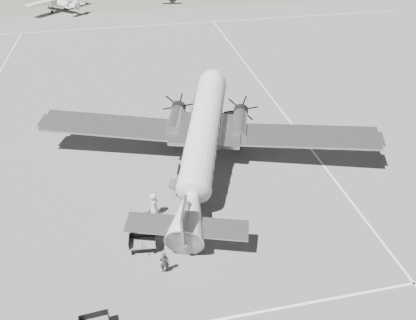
# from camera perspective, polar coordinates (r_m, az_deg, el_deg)

# --- Properties ---
(ground) EXTENTS (260.00, 260.00, 0.00)m
(ground) POSITION_cam_1_polar(r_m,az_deg,el_deg) (32.69, -4.81, -1.26)
(ground) COLOR slate
(ground) RESTS_ON ground
(taxi_line_right) EXTENTS (0.15, 80.00, 0.01)m
(taxi_line_right) POSITION_cam_1_polar(r_m,az_deg,el_deg) (35.74, 14.60, 1.08)
(taxi_line_right) COLOR white
(taxi_line_right) RESTS_ON ground
(taxi_line_horizon) EXTENTS (90.00, 0.15, 0.01)m
(taxi_line_horizon) POSITION_cam_1_polar(r_m,az_deg,el_deg) (69.16, -9.53, 18.10)
(taxi_line_horizon) COLOR white
(taxi_line_horizon) RESTS_ON ground
(dc3_airliner) EXTENTS (32.61, 27.12, 5.33)m
(dc3_airliner) POSITION_cam_1_polar(r_m,az_deg,el_deg) (31.13, -0.75, 2.75)
(dc3_airliner) COLOR #B3B3B5
(dc3_airliner) RESTS_ON ground
(light_plane_left) EXTENTS (15.49, 15.50, 2.51)m
(light_plane_left) POSITION_cam_1_polar(r_m,az_deg,el_deg) (80.91, -20.28, 19.88)
(light_plane_left) COLOR silver
(light_plane_left) RESTS_ON ground
(baggage_cart_near) EXTENTS (1.91, 1.45, 1.00)m
(baggage_cart_near) POSITION_cam_1_polar(r_m,az_deg,el_deg) (26.08, -9.13, -11.41)
(baggage_cart_near) COLOR slate
(baggage_cart_near) RESTS_ON ground
(ground_crew) EXTENTS (0.57, 0.39, 1.53)m
(ground_crew) POSITION_cam_1_polar(r_m,az_deg,el_deg) (24.47, -6.16, -14.11)
(ground_crew) COLOR #2F2F2F
(ground_crew) RESTS_ON ground
(ramp_agent) EXTENTS (0.77, 0.91, 1.66)m
(ramp_agent) POSITION_cam_1_polar(r_m,az_deg,el_deg) (27.13, -8.25, -8.15)
(ramp_agent) COLOR #ACACAA
(ramp_agent) RESTS_ON ground
(passenger) EXTENTS (0.64, 0.90, 1.72)m
(passenger) POSITION_cam_1_polar(r_m,az_deg,el_deg) (28.12, -7.60, -6.17)
(passenger) COLOR silver
(passenger) RESTS_ON ground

